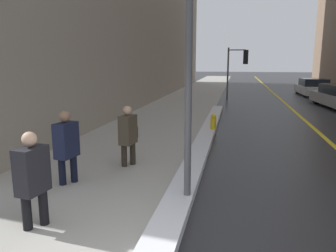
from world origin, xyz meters
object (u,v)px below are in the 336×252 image
traffic_light_near (239,62)px  fire_hydrant (213,124)px  pedestrian_trailing (32,176)px  pedestrian_with_shoulder_bag (128,133)px  pedestrian_in_glasses (66,144)px  lamp_post (189,36)px  parked_car_white (313,87)px

traffic_light_near → fire_hydrant: bearing=-98.2°
pedestrian_trailing → pedestrian_with_shoulder_bag: bearing=-178.8°
pedestrian_in_glasses → fire_hydrant: pedestrian_in_glasses is taller
traffic_light_near → lamp_post: bearing=-96.7°
parked_car_white → fire_hydrant: parked_car_white is taller
pedestrian_in_glasses → fire_hydrant: (2.57, 5.44, -0.50)m
pedestrian_with_shoulder_bag → parked_car_white: 20.56m
lamp_post → fire_hydrant: size_ratio=6.85×
lamp_post → traffic_light_near: lamp_post is taller
pedestrian_with_shoulder_bag → pedestrian_in_glasses: bearing=-22.1°
pedestrian_trailing → parked_car_white: (8.46, 22.10, -0.24)m
pedestrian_trailing → lamp_post: bearing=130.6°
pedestrian_trailing → pedestrian_in_glasses: 1.81m
pedestrian_with_shoulder_bag → parked_car_white: pedestrian_with_shoulder_bag is taller
lamp_post → pedestrian_with_shoulder_bag: size_ratio=3.28×
traffic_light_near → parked_car_white: size_ratio=0.75×
pedestrian_in_glasses → parked_car_white: size_ratio=0.34×
lamp_post → pedestrian_in_glasses: bearing=170.1°
pedestrian_with_shoulder_bag → lamp_post: bearing=51.2°
lamp_post → fire_hydrant: (0.04, 5.89, -2.53)m
pedestrian_in_glasses → pedestrian_with_shoulder_bag: pedestrian_in_glasses is taller
pedestrian_in_glasses → parked_car_white: 22.19m
pedestrian_in_glasses → pedestrian_with_shoulder_bag: (0.83, 1.41, -0.03)m
lamp_post → pedestrian_with_shoulder_bag: bearing=132.6°
fire_hydrant → pedestrian_trailing: bearing=-106.6°
fire_hydrant → lamp_post: bearing=-90.3°
pedestrian_trailing → parked_car_white: bearing=167.6°
traffic_light_near → pedestrian_with_shoulder_bag: 15.08m
lamp_post → fire_hydrant: bearing=89.7°
lamp_post → pedestrian_in_glasses: lamp_post is taller
fire_hydrant → traffic_light_near: bearing=85.5°
lamp_post → pedestrian_in_glasses: 3.28m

